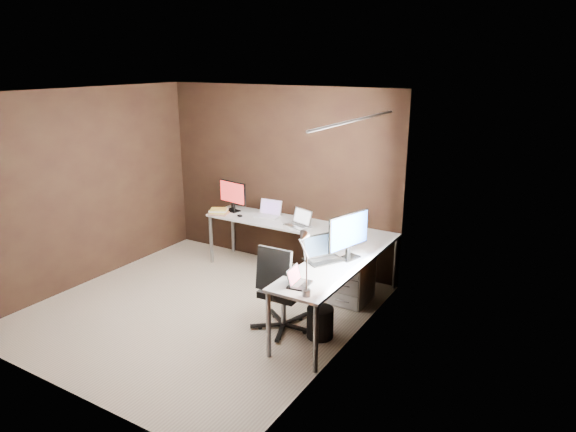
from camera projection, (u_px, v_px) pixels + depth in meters
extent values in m
cube|color=beige|center=(199.00, 310.00, 6.04)|extent=(3.60, 3.60, 0.00)
cube|color=white|center=(187.00, 92.00, 5.31)|extent=(3.60, 3.60, 0.00)
cube|color=black|center=(279.00, 177.00, 7.15)|extent=(3.60, 0.00, 2.50)
cube|color=black|center=(48.00, 260.00, 4.20)|extent=(3.60, 0.00, 2.50)
cube|color=black|center=(86.00, 188.00, 6.56)|extent=(0.00, 3.60, 2.50)
cube|color=black|center=(341.00, 235.00, 4.79)|extent=(0.00, 3.60, 2.50)
cube|color=white|center=(356.00, 206.00, 5.03)|extent=(0.00, 1.00, 1.30)
cube|color=#D25018|center=(318.00, 246.00, 4.51)|extent=(0.01, 0.35, 2.00)
cube|color=#D25018|center=(379.00, 207.00, 5.70)|extent=(0.01, 0.35, 2.00)
cylinder|color=slate|center=(356.00, 120.00, 4.80)|extent=(0.02, 1.90, 0.02)
cube|color=silver|center=(298.00, 225.00, 6.83)|extent=(2.65, 0.60, 0.03)
cube|color=silver|center=(329.00, 268.00, 5.40)|extent=(0.60, 1.65, 0.03)
cylinder|color=slate|center=(211.00, 239.00, 7.35)|extent=(0.05, 0.05, 0.70)
cylinder|color=slate|center=(233.00, 230.00, 7.78)|extent=(0.05, 0.05, 0.70)
cylinder|color=slate|center=(268.00, 325.00, 4.99)|extent=(0.05, 0.05, 0.70)
cylinder|color=slate|center=(316.00, 339.00, 4.74)|extent=(0.05, 0.05, 0.70)
cylinder|color=slate|center=(395.00, 262.00, 6.52)|extent=(0.05, 0.05, 0.70)
cube|color=silver|center=(352.00, 277.00, 6.20)|extent=(0.42, 0.50, 0.60)
cube|color=black|center=(232.00, 210.00, 7.39)|extent=(0.24, 0.17, 0.01)
cube|color=black|center=(233.00, 206.00, 7.39)|extent=(0.05, 0.04, 0.10)
cube|color=black|center=(233.00, 192.00, 7.33)|extent=(0.50, 0.11, 0.32)
cube|color=red|center=(232.00, 192.00, 7.31)|extent=(0.46, 0.08, 0.29)
cube|color=black|center=(349.00, 258.00, 5.64)|extent=(0.21, 0.27, 0.01)
cube|color=black|center=(348.00, 252.00, 5.63)|extent=(0.05, 0.06, 0.11)
cube|color=black|center=(349.00, 231.00, 5.56)|extent=(0.19, 0.60, 0.39)
cube|color=blue|center=(350.00, 231.00, 5.55)|extent=(0.17, 0.57, 0.36)
cube|color=silver|center=(268.00, 216.00, 7.12)|extent=(0.35, 0.25, 0.02)
cube|color=silver|center=(271.00, 207.00, 7.16)|extent=(0.33, 0.08, 0.21)
cube|color=#8460A7|center=(271.00, 207.00, 7.16)|extent=(0.29, 0.07, 0.18)
cube|color=silver|center=(298.00, 226.00, 6.71)|extent=(0.38, 0.32, 0.02)
cube|color=silver|center=(302.00, 217.00, 6.74)|extent=(0.33, 0.16, 0.20)
cube|color=white|center=(302.00, 217.00, 6.73)|extent=(0.29, 0.14, 0.17)
cube|color=black|center=(324.00, 260.00, 5.58)|extent=(0.44, 0.48, 0.02)
cube|color=black|center=(319.00, 246.00, 5.63)|extent=(0.27, 0.38, 0.25)
cube|color=#162435|center=(319.00, 246.00, 5.62)|extent=(0.23, 0.33, 0.21)
cube|color=black|center=(300.00, 284.00, 4.96)|extent=(0.20, 0.27, 0.02)
cube|color=black|center=(294.00, 275.00, 4.96)|extent=(0.08, 0.26, 0.16)
cube|color=#AA4559|center=(294.00, 275.00, 4.96)|extent=(0.06, 0.23, 0.14)
cube|color=#A27157|center=(219.00, 213.00, 7.23)|extent=(0.30, 0.26, 0.03)
cube|color=gold|center=(219.00, 212.00, 7.23)|extent=(0.28, 0.25, 0.02)
cube|color=white|center=(219.00, 210.00, 7.22)|extent=(0.30, 0.27, 0.02)
cube|color=gold|center=(219.00, 209.00, 7.22)|extent=(0.28, 0.26, 0.02)
ellipsoid|color=black|center=(240.00, 216.00, 7.11)|extent=(0.10, 0.08, 0.03)
ellipsoid|color=black|center=(336.00, 232.00, 6.43)|extent=(0.09, 0.06, 0.03)
cylinder|color=slate|center=(306.00, 293.00, 4.74)|extent=(0.08, 0.08, 0.06)
cylinder|color=slate|center=(307.00, 274.00, 4.68)|extent=(0.02, 0.02, 0.32)
cylinder|color=slate|center=(304.00, 249.00, 4.66)|extent=(0.02, 0.18, 0.24)
cone|color=slate|center=(303.00, 237.00, 4.72)|extent=(0.10, 0.13, 0.13)
cylinder|color=slate|center=(284.00, 308.00, 5.58)|extent=(0.06, 0.06, 0.35)
cube|color=black|center=(284.00, 291.00, 5.52)|extent=(0.44, 0.44, 0.07)
cube|color=black|center=(274.00, 270.00, 5.25)|extent=(0.39, 0.12, 0.46)
cylinder|color=black|center=(320.00, 323.00, 5.41)|extent=(0.38, 0.38, 0.33)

